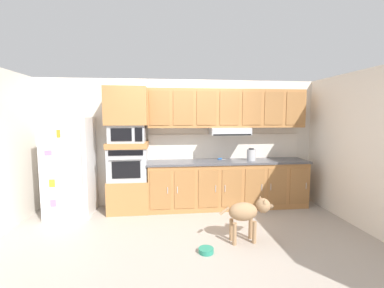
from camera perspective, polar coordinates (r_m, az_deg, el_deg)
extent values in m
plane|color=#9E9389|center=(4.50, -1.53, -17.14)|extent=(9.60, 9.60, 0.00)
cube|color=beige|center=(5.27, -2.58, 0.34)|extent=(6.20, 0.12, 2.50)
cube|color=silver|center=(5.21, 30.78, -0.56)|extent=(0.12, 7.10, 2.50)
cube|color=white|center=(5.17, -25.23, -4.49)|extent=(0.76, 0.70, 1.76)
cylinder|color=silver|center=(4.70, -22.92, -4.14)|extent=(0.02, 0.02, 1.10)
cube|color=gold|center=(4.95, -28.41, -7.60)|extent=(0.09, 0.01, 0.13)
cube|color=pink|center=(5.03, -28.22, -11.42)|extent=(0.09, 0.01, 0.12)
cube|color=orange|center=(4.78, -27.31, 2.03)|extent=(0.06, 0.01, 0.13)
cube|color=pink|center=(4.87, -29.09, -1.72)|extent=(0.12, 0.01, 0.09)
cube|color=#A8703D|center=(5.13, -13.65, -10.80)|extent=(0.74, 0.62, 0.60)
cube|color=#A8AAAF|center=(5.00, -13.82, -4.19)|extent=(0.70, 0.58, 0.60)
cube|color=black|center=(4.72, -14.27, -5.54)|extent=(0.49, 0.01, 0.30)
cube|color=black|center=(4.67, -14.36, -1.93)|extent=(0.60, 0.01, 0.09)
cylinder|color=#A8AAAF|center=(4.66, -14.37, -3.25)|extent=(0.56, 0.02, 0.02)
cube|color=#A8703D|center=(4.95, -13.92, -0.20)|extent=(0.74, 0.62, 0.10)
cube|color=#A8AAAF|center=(4.93, -13.98, 2.23)|extent=(0.64, 0.53, 0.32)
cube|color=black|center=(4.67, -15.28, 2.00)|extent=(0.35, 0.01, 0.22)
cube|color=black|center=(4.63, -11.66, 2.05)|extent=(0.13, 0.01, 0.24)
cube|color=#A8703D|center=(4.92, -14.13, 8.04)|extent=(0.74, 0.62, 0.68)
cube|color=#A8703D|center=(5.21, 7.86, -8.85)|extent=(3.07, 0.60, 0.88)
cube|color=#9A6738|center=(4.75, -7.00, -10.05)|extent=(0.37, 0.01, 0.70)
cylinder|color=#BCBCC1|center=(4.74, -5.39, -10.09)|extent=(0.01, 0.01, 0.12)
cube|color=#9A6738|center=(4.77, -1.64, -9.96)|extent=(0.37, 0.01, 0.70)
cylinder|color=#BCBCC1|center=(4.75, -3.24, -10.05)|extent=(0.01, 0.01, 0.12)
cube|color=#9A6738|center=(4.82, 3.63, -9.79)|extent=(0.37, 0.01, 0.70)
cylinder|color=#BCBCC1|center=(4.83, 5.22, -9.77)|extent=(0.01, 0.01, 0.12)
cube|color=#9A6738|center=(4.92, 8.75, -9.54)|extent=(0.37, 0.01, 0.70)
cylinder|color=#BCBCC1|center=(4.87, 7.28, -9.67)|extent=(0.01, 0.01, 0.12)
cube|color=#9A6738|center=(5.05, 13.62, -9.24)|extent=(0.37, 0.01, 0.70)
cylinder|color=#BCBCC1|center=(5.08, 15.10, -9.18)|extent=(0.01, 0.01, 0.12)
cube|color=#9A6738|center=(5.21, 18.22, -8.89)|extent=(0.37, 0.01, 0.70)
cylinder|color=#BCBCC1|center=(5.14, 16.94, -9.04)|extent=(0.01, 0.01, 0.12)
cube|color=#9A6738|center=(5.40, 22.50, -8.51)|extent=(0.37, 0.01, 0.70)
cylinder|color=#BCBCC1|center=(5.45, 23.80, -8.43)|extent=(0.01, 0.01, 0.12)
cube|color=#4C4C51|center=(5.11, 7.93, -3.85)|extent=(3.11, 0.64, 0.04)
cube|color=silver|center=(5.35, 7.21, -0.48)|extent=(3.11, 0.02, 0.50)
cube|color=#A8703D|center=(5.16, 7.74, 7.73)|extent=(3.07, 0.34, 0.74)
cube|color=#A8AAAF|center=(5.11, 8.17, 2.81)|extent=(0.76, 0.48, 0.14)
cube|color=black|center=(4.90, 8.81, 2.02)|extent=(0.72, 0.04, 0.02)
cube|color=#9A6738|center=(4.83, -7.19, 7.86)|extent=(0.37, 0.01, 0.63)
cube|color=#9A6738|center=(4.85, -1.95, 7.90)|extent=(0.37, 0.01, 0.63)
cube|color=#9A6738|center=(4.90, 3.22, 7.87)|extent=(0.37, 0.01, 0.63)
cube|color=#9A6738|center=(4.99, 8.23, 7.79)|extent=(0.37, 0.01, 0.63)
cube|color=#9A6738|center=(5.12, 13.03, 7.65)|extent=(0.37, 0.01, 0.63)
cube|color=#9A6738|center=(5.28, 17.57, 7.47)|extent=(0.37, 0.01, 0.63)
cube|color=#9A6738|center=(5.47, 21.80, 7.26)|extent=(0.37, 0.01, 0.63)
cylinder|color=blue|center=(5.21, 6.12, -3.26)|extent=(0.10, 0.07, 0.03)
cylinder|color=silver|center=(5.13, 6.95, -3.41)|extent=(0.11, 0.07, 0.01)
cylinder|color=#A8AAAF|center=(5.17, 12.88, -2.37)|extent=(0.17, 0.17, 0.22)
cylinder|color=black|center=(5.15, 12.91, -1.05)|extent=(0.10, 0.10, 0.02)
ellipsoid|color=#997551|center=(3.84, 11.17, -14.36)|extent=(0.43, 0.28, 0.26)
sphere|color=#997551|center=(3.92, 15.36, -12.90)|extent=(0.20, 0.20, 0.20)
ellipsoid|color=brown|center=(3.97, 16.72, -12.99)|extent=(0.12, 0.08, 0.07)
cone|color=#997551|center=(3.95, 14.78, -11.38)|extent=(0.06, 0.06, 0.06)
cone|color=#997551|center=(3.83, 15.67, -11.96)|extent=(0.06, 0.06, 0.06)
cylinder|color=#997551|center=(3.74, 7.16, -14.40)|extent=(0.15, 0.04, 0.12)
cylinder|color=#997551|center=(4.05, 12.73, -17.59)|extent=(0.06, 0.06, 0.31)
cylinder|color=#997551|center=(3.93, 13.55, -18.35)|extent=(0.06, 0.06, 0.31)
cylinder|color=#997551|center=(3.96, 8.63, -18.10)|extent=(0.06, 0.06, 0.31)
cylinder|color=#997551|center=(3.84, 9.33, -18.92)|extent=(0.06, 0.06, 0.31)
cylinder|color=#267F66|center=(3.66, 3.12, -22.33)|extent=(0.20, 0.20, 0.06)
cylinder|color=brown|center=(3.66, 3.12, -22.20)|extent=(0.15, 0.15, 0.03)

